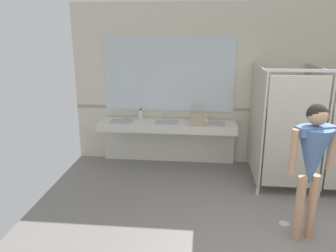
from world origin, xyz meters
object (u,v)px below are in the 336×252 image
(handbag, at_px, (198,118))
(paper_cup, at_px, (206,122))
(person_standing, at_px, (312,156))
(soap_dispenser, at_px, (141,114))

(handbag, xyz_separation_m, paper_cup, (0.15, 0.10, -0.08))
(person_standing, xyz_separation_m, soap_dispenser, (-2.43, 2.29, -0.15))
(person_standing, xyz_separation_m, paper_cup, (-1.20, 2.08, -0.19))
(handbag, relative_size, paper_cup, 4.48)
(soap_dispenser, relative_size, paper_cup, 2.49)
(person_standing, relative_size, soap_dispenser, 8.41)
(soap_dispenser, height_order, paper_cup, soap_dispenser)
(person_standing, bearing_deg, handbag, 124.30)
(handbag, bearing_deg, paper_cup, 33.60)
(soap_dispenser, distance_m, paper_cup, 1.25)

